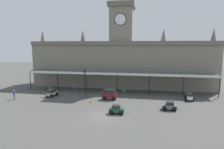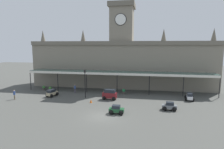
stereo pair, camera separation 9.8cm
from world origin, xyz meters
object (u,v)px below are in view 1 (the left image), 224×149
(car_grey_sedan, at_px, (169,107))
(planter_forecourt_centre, at_px, (124,91))
(victorian_lamppost, at_px, (85,80))
(planter_by_canopy, at_px, (50,89))
(pedestrian_beside_cars, at_px, (75,88))
(pedestrian_crossing_forecourt, at_px, (14,94))
(traffic_cone, at_px, (91,101))
(car_maroon_van, at_px, (110,95))
(car_white_estate, at_px, (189,97))
(car_green_sedan, at_px, (117,110))
(planter_near_kerb, at_px, (44,88))
(car_beige_estate, at_px, (52,93))

(car_grey_sedan, bearing_deg, planter_forecourt_centre, 132.75)
(car_grey_sedan, distance_m, victorian_lamppost, 14.88)
(planter_by_canopy, bearing_deg, pedestrian_beside_cars, -4.32)
(pedestrian_crossing_forecourt, relative_size, planter_by_canopy, 1.74)
(traffic_cone, bearing_deg, car_grey_sedan, -7.06)
(planter_by_canopy, bearing_deg, car_maroon_van, -16.39)
(car_white_estate, relative_size, traffic_cone, 4.23)
(car_green_sedan, relative_size, pedestrian_beside_cars, 1.23)
(pedestrian_crossing_forecourt, xyz_separation_m, traffic_cone, (13.52, 0.45, -0.63))
(planter_near_kerb, bearing_deg, victorian_lamppost, -21.41)
(car_green_sedan, xyz_separation_m, planter_near_kerb, (-16.93, 11.10, -0.01))
(car_white_estate, bearing_deg, traffic_cone, -164.53)
(pedestrian_beside_cars, distance_m, traffic_cone, 7.70)
(pedestrian_beside_cars, bearing_deg, planter_forecourt_centre, 5.25)
(car_green_sedan, xyz_separation_m, traffic_cone, (-4.88, 4.35, -0.23))
(car_green_sedan, height_order, traffic_cone, car_green_sedan)
(car_grey_sedan, xyz_separation_m, victorian_lamppost, (-14.01, 4.25, 2.65))
(planter_by_canopy, bearing_deg, pedestrian_crossing_forecourt, -114.92)
(pedestrian_crossing_forecourt, bearing_deg, car_maroon_van, 10.14)
(car_green_sedan, xyz_separation_m, car_white_estate, (11.21, 8.81, 0.06))
(car_white_estate, relative_size, planter_near_kerb, 2.44)
(car_white_estate, xyz_separation_m, traffic_cone, (-16.10, -4.45, -0.29))
(car_white_estate, distance_m, car_beige_estate, 24.33)
(car_beige_estate, distance_m, planter_by_canopy, 4.23)
(victorian_lamppost, bearing_deg, planter_near_kerb, 158.59)
(pedestrian_crossing_forecourt, height_order, traffic_cone, pedestrian_crossing_forecourt)
(car_beige_estate, xyz_separation_m, planter_by_canopy, (-2.23, 3.60, -0.07))
(planter_forecourt_centre, bearing_deg, pedestrian_crossing_forecourt, -158.33)
(victorian_lamppost, xyz_separation_m, planter_near_kerb, (-10.20, 4.00, -2.66))
(car_maroon_van, xyz_separation_m, planter_by_canopy, (-13.03, 3.83, -0.32))
(car_green_sedan, xyz_separation_m, car_maroon_van, (-2.25, 6.79, 0.30))
(car_white_estate, bearing_deg, planter_near_kerb, 175.35)
(planter_by_canopy, distance_m, planter_forecourt_centre, 14.96)
(car_green_sedan, bearing_deg, planter_by_canopy, 145.19)
(car_beige_estate, xyz_separation_m, victorian_lamppost, (6.33, 0.07, 2.59))
(car_grey_sedan, bearing_deg, victorian_lamppost, 163.12)
(car_maroon_van, height_order, pedestrian_crossing_forecourt, car_maroon_van)
(car_white_estate, distance_m, traffic_cone, 16.70)
(car_grey_sedan, bearing_deg, car_beige_estate, 168.39)
(car_grey_sedan, xyz_separation_m, car_maroon_van, (-9.54, 3.94, 0.30))
(pedestrian_crossing_forecourt, bearing_deg, victorian_lamppost, 15.30)
(car_grey_sedan, relative_size, car_green_sedan, 1.03)
(car_maroon_van, xyz_separation_m, planter_near_kerb, (-14.68, 4.31, -0.32))
(planter_near_kerb, bearing_deg, car_grey_sedan, -18.82)
(traffic_cone, bearing_deg, pedestrian_crossing_forecourt, -178.09)
(car_green_sedan, distance_m, car_beige_estate, 14.82)
(planter_near_kerb, bearing_deg, pedestrian_crossing_forecourt, -101.59)
(car_grey_sedan, xyz_separation_m, planter_forecourt_centre, (-7.62, 8.24, -0.01))
(planter_by_canopy, height_order, planter_forecourt_centre, same)
(car_maroon_van, distance_m, car_beige_estate, 10.80)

